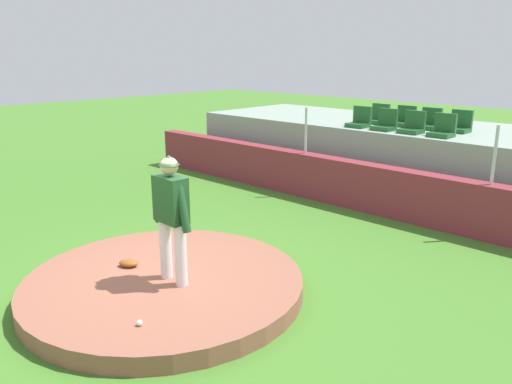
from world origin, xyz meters
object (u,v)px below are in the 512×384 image
(stadium_chair_0, at_px, (360,121))
(stadium_chair_7, at_px, (460,125))
(stadium_chair_6, at_px, (430,122))
(stadium_chair_2, at_px, (413,126))
(baseball, at_px, (139,323))
(stadium_chair_3, at_px, (443,130))
(fielding_glove, at_px, (129,263))
(stadium_chair_4, at_px, (379,117))
(stadium_chair_1, at_px, (385,123))
(pitcher, at_px, (171,210))
(stadium_chair_5, at_px, (404,120))

(stadium_chair_0, bearing_deg, stadium_chair_7, -157.22)
(stadium_chair_6, bearing_deg, stadium_chair_2, 90.64)
(baseball, xyz_separation_m, stadium_chair_3, (0.15, 7.74, 1.52))
(baseball, bearing_deg, fielding_glove, 151.36)
(stadium_chair_2, bearing_deg, fielding_glove, 81.42)
(stadium_chair_0, distance_m, stadium_chair_4, 0.88)
(stadium_chair_4, xyz_separation_m, stadium_chair_6, (1.39, -0.02, 0.00))
(stadium_chair_1, bearing_deg, stadium_chair_7, -146.97)
(stadium_chair_4, bearing_deg, baseball, 102.79)
(pitcher, xyz_separation_m, stadium_chair_6, (0.12, 7.58, 0.49))
(fielding_glove, xyz_separation_m, stadium_chair_0, (-0.36, 6.89, 1.51))
(pitcher, height_order, stadium_chair_5, stadium_chair_5)
(stadium_chair_1, xyz_separation_m, stadium_chair_6, (0.67, 0.89, 0.00))
(stadium_chair_1, relative_size, stadium_chair_2, 1.00)
(baseball, height_order, stadium_chair_7, stadium_chair_7)
(stadium_chair_4, bearing_deg, stadium_chair_6, 179.35)
(stadium_chair_3, relative_size, stadium_chair_5, 1.00)
(stadium_chair_3, relative_size, stadium_chair_4, 1.00)
(stadium_chair_5, bearing_deg, stadium_chair_0, 51.34)
(baseball, xyz_separation_m, fielding_glove, (-1.61, 0.88, 0.02))
(fielding_glove, bearing_deg, stadium_chair_5, 56.99)
(fielding_glove, bearing_deg, baseball, -59.02)
(pitcher, height_order, fielding_glove, pitcher)
(stadium_chair_1, height_order, stadium_chair_3, same)
(stadium_chair_5, bearing_deg, stadium_chair_6, 177.29)
(pitcher, bearing_deg, stadium_chair_2, 90.67)
(stadium_chair_1, relative_size, stadium_chair_4, 1.00)
(stadium_chair_2, xyz_separation_m, stadium_chair_5, (-0.68, 0.90, 0.00))
(pitcher, bearing_deg, stadium_chair_4, 101.24)
(baseball, height_order, fielding_glove, fielding_glove)
(stadium_chair_1, relative_size, stadium_chair_5, 1.00)
(fielding_glove, distance_m, stadium_chair_4, 7.93)
(baseball, bearing_deg, stadium_chair_7, 89.08)
(fielding_glove, relative_size, stadium_chair_7, 0.60)
(stadium_chair_0, distance_m, stadium_chair_3, 2.12)
(stadium_chair_3, relative_size, stadium_chair_6, 1.00)
(baseball, distance_m, stadium_chair_4, 9.00)
(stadium_chair_1, height_order, stadium_chair_5, same)
(stadium_chair_2, height_order, stadium_chair_4, same)
(pitcher, bearing_deg, stadium_chair_3, 84.56)
(stadium_chair_4, bearing_deg, stadium_chair_7, -179.95)
(stadium_chair_1, xyz_separation_m, stadium_chair_3, (1.40, -0.01, 0.00))
(stadium_chair_0, height_order, stadium_chair_5, same)
(stadium_chair_7, bearing_deg, stadium_chair_5, -0.60)
(stadium_chair_3, bearing_deg, stadium_chair_6, -50.90)
(stadium_chair_0, height_order, stadium_chair_4, same)
(stadium_chair_5, distance_m, stadium_chair_7, 1.39)
(stadium_chair_0, xyz_separation_m, stadium_chair_4, (0.00, 0.88, 0.00))
(stadium_chair_1, xyz_separation_m, stadium_chair_5, (0.00, 0.92, 0.00))
(baseball, relative_size, stadium_chair_5, 0.15)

